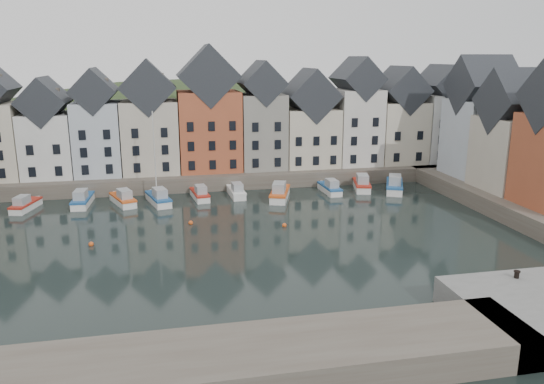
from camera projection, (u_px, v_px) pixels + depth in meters
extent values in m
plane|color=black|center=(236.00, 246.00, 52.06)|extent=(260.00, 260.00, 0.00)
cube|color=#4E443C|center=(209.00, 173.00, 80.26)|extent=(90.00, 16.00, 2.00)
cube|color=#4E443C|center=(111.00, 378.00, 28.97)|extent=(50.00, 6.00, 2.00)
ellipsoid|color=#24351A|center=(200.00, 236.00, 109.64)|extent=(153.60, 70.40, 64.00)
sphere|color=black|center=(120.00, 110.00, 95.47)|extent=(5.77, 5.77, 5.77)
sphere|color=black|center=(312.00, 105.00, 112.55)|extent=(5.27, 5.27, 5.27)
sphere|color=black|center=(354.00, 108.00, 107.77)|extent=(5.07, 5.07, 5.07)
sphere|color=black|center=(268.00, 110.00, 105.28)|extent=(5.01, 5.01, 5.01)
sphere|color=black|center=(328.00, 105.00, 112.78)|extent=(5.21, 5.21, 5.21)
sphere|color=black|center=(205.00, 107.00, 106.01)|extent=(5.45, 5.45, 5.45)
sphere|color=black|center=(393.00, 114.00, 103.53)|extent=(4.49, 4.49, 4.49)
cube|color=silver|center=(49.00, 145.00, 72.74)|extent=(6.56, 8.00, 8.61)
cube|color=#202429|center=(45.00, 101.00, 71.27)|extent=(6.56, 8.16, 6.56)
cube|color=#ABB4BD|center=(98.00, 138.00, 73.85)|extent=(6.20, 8.00, 10.02)
cube|color=#202429|center=(95.00, 91.00, 72.23)|extent=(6.20, 8.16, 6.20)
cube|color=#B4AB98|center=(151.00, 137.00, 75.24)|extent=(7.70, 8.00, 10.08)
cube|color=#202429|center=(148.00, 87.00, 73.52)|extent=(7.70, 8.16, 7.70)
cube|color=#A24B2E|center=(209.00, 131.00, 76.73)|extent=(8.69, 8.00, 11.28)
cube|color=#202429|center=(208.00, 76.00, 74.80)|extent=(8.69, 8.16, 8.69)
cube|color=gray|center=(261.00, 131.00, 78.31)|extent=(6.43, 8.00, 10.78)
cube|color=#202429|center=(261.00, 83.00, 76.58)|extent=(6.43, 8.16, 6.43)
cube|color=beige|center=(309.00, 137.00, 80.02)|extent=(7.88, 8.00, 8.56)
cube|color=#202429|center=(310.00, 95.00, 78.48)|extent=(7.88, 8.16, 7.88)
cube|color=beige|center=(355.00, 127.00, 81.13)|extent=(6.50, 8.00, 11.27)
cube|color=#202429|center=(357.00, 78.00, 79.33)|extent=(6.50, 8.16, 6.50)
cube|color=beige|center=(397.00, 132.00, 82.75)|extent=(7.23, 8.00, 9.32)
cube|color=#202429|center=(400.00, 90.00, 81.15)|extent=(7.23, 8.16, 7.23)
cube|color=silver|center=(438.00, 127.00, 83.97)|extent=(6.18, 8.00, 10.32)
cube|color=#202429|center=(441.00, 84.00, 82.31)|extent=(6.18, 8.16, 6.18)
cube|color=#ABB4BD|center=(479.00, 138.00, 72.78)|extent=(7.47, 8.00, 10.38)
cube|color=#202429|center=(484.00, 85.00, 71.00)|extent=(7.62, 8.00, 8.00)
cube|color=#B4AB98|center=(515.00, 154.00, 65.37)|extent=(8.14, 8.00, 8.89)
cube|color=#202429|center=(521.00, 101.00, 63.77)|extent=(8.30, 8.00, 8.00)
sphere|color=#CF4D18|center=(191.00, 223.00, 58.82)|extent=(0.50, 0.50, 0.50)
sphere|color=#CF4D18|center=(284.00, 225.00, 57.94)|extent=(0.50, 0.50, 0.50)
sphere|color=#CF4D18|center=(91.00, 244.00, 52.11)|extent=(0.50, 0.50, 0.50)
cube|color=silver|center=(26.00, 207.00, 64.37)|extent=(2.85, 5.52, 0.97)
cube|color=#A82418|center=(26.00, 203.00, 64.24)|extent=(2.96, 5.65, 0.22)
cube|color=gray|center=(22.00, 200.00, 63.34)|extent=(1.72, 2.36, 1.06)
cube|color=silver|center=(83.00, 202.00, 66.35)|extent=(2.15, 6.07, 1.09)
cube|color=#1E4F8A|center=(82.00, 198.00, 66.20)|extent=(2.26, 6.19, 0.25)
cube|color=gray|center=(81.00, 195.00, 65.19)|extent=(1.54, 2.47, 1.19)
cube|color=silver|center=(123.00, 201.00, 66.75)|extent=(3.66, 6.05, 1.06)
cube|color=#CF4D18|center=(123.00, 197.00, 66.61)|extent=(3.80, 6.19, 0.24)
cube|color=gray|center=(124.00, 194.00, 65.75)|extent=(2.08, 2.65, 1.16)
cube|color=silver|center=(158.00, 201.00, 67.03)|extent=(3.32, 6.32, 1.11)
cube|color=#1E4F8A|center=(158.00, 196.00, 66.88)|extent=(3.45, 6.47, 0.25)
cube|color=gray|center=(160.00, 193.00, 65.95)|extent=(1.99, 2.71, 1.21)
cylinder|color=silver|center=(155.00, 156.00, 66.14)|extent=(0.14, 0.14, 11.11)
cube|color=silver|center=(200.00, 196.00, 69.35)|extent=(2.29, 5.61, 1.00)
cube|color=#A82418|center=(200.00, 192.00, 69.21)|extent=(2.39, 5.73, 0.23)
cube|color=gray|center=(201.00, 190.00, 68.33)|extent=(1.53, 2.32, 1.09)
cube|color=silver|center=(236.00, 194.00, 70.62)|extent=(1.89, 5.54, 1.00)
cube|color=silver|center=(236.00, 190.00, 70.49)|extent=(1.99, 5.65, 0.23)
cube|color=gray|center=(237.00, 187.00, 69.58)|extent=(1.38, 2.24, 1.09)
cube|color=silver|center=(280.00, 196.00, 69.32)|extent=(3.98, 6.91, 1.21)
cube|color=#CF4D18|center=(280.00, 191.00, 69.15)|extent=(4.12, 7.07, 0.28)
cube|color=gray|center=(279.00, 188.00, 68.03)|extent=(2.30, 3.00, 1.32)
cube|color=silver|center=(330.00, 190.00, 72.50)|extent=(1.85, 5.61, 1.02)
cube|color=#1E4F8A|center=(330.00, 186.00, 72.37)|extent=(1.95, 5.73, 0.23)
cube|color=gray|center=(332.00, 184.00, 71.44)|extent=(1.37, 2.27, 1.11)
cube|color=silver|center=(361.00, 186.00, 74.36)|extent=(3.47, 6.64, 1.17)
cube|color=#A82418|center=(361.00, 182.00, 74.21)|extent=(3.61, 6.79, 0.27)
cube|color=gray|center=(362.00, 179.00, 73.12)|extent=(2.09, 2.84, 1.27)
cube|color=silver|center=(394.00, 188.00, 73.33)|extent=(4.62, 7.05, 1.25)
cube|color=#1E4F8A|center=(395.00, 183.00, 73.17)|extent=(4.78, 7.22, 0.28)
cube|color=gray|center=(395.00, 180.00, 72.03)|extent=(2.55, 3.13, 1.36)
cylinder|color=black|center=(517.00, 275.00, 39.55)|extent=(0.36, 0.36, 0.50)
cylinder|color=black|center=(517.00, 271.00, 39.49)|extent=(0.48, 0.48, 0.08)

